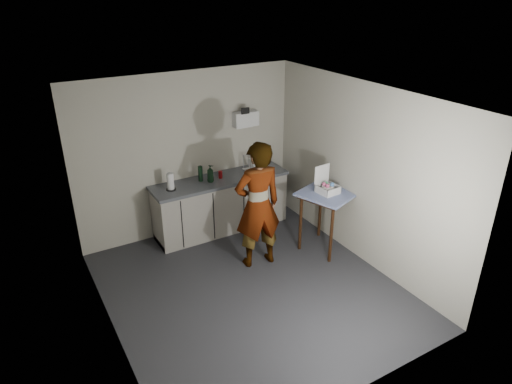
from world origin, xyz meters
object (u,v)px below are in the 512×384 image
kitchen_counter (221,205)px  dish_rack (256,167)px  soap_bottle (210,174)px  soda_can (220,175)px  dark_bottle (200,174)px  bakery_box (327,187)px  standing_man (258,205)px  side_table (327,200)px  paper_towel (170,182)px

kitchen_counter → dish_rack: 0.86m
soap_bottle → dish_rack: soap_bottle is taller
soap_bottle → soda_can: soap_bottle is taller
kitchen_counter → soda_can: 0.54m
dark_bottle → bakery_box: bearing=-45.4°
soda_can → dish_rack: dish_rack is taller
soda_can → standing_man: bearing=-90.5°
side_table → dark_bottle: (-1.40, 1.42, 0.20)m
kitchen_counter → dish_rack: size_ratio=5.87×
paper_towel → kitchen_counter: bearing=0.6°
standing_man → dish_rack: bearing=-112.9°
kitchen_counter → soap_bottle: soap_bottle is taller
paper_towel → bakery_box: bakery_box is taller
soap_bottle → bakery_box: bakery_box is taller
dark_bottle → soda_can: bearing=-9.3°
side_table → paper_towel: 2.36m
standing_man → soda_can: (0.01, 1.19, 0.03)m
side_table → soap_bottle: soap_bottle is taller
dark_bottle → paper_towel: (-0.53, -0.08, 0.00)m
kitchen_counter → soda_can: (0.02, 0.02, 0.54)m
standing_man → paper_towel: bearing=-48.3°
dark_bottle → paper_towel: paper_towel is taller
soda_can → dish_rack: bearing=-0.8°
paper_towel → soap_bottle: bearing=-2.9°
kitchen_counter → soda_can: size_ratio=19.01×
paper_towel → bakery_box: size_ratio=0.69×
bakery_box → side_table: bearing=-39.5°
kitchen_counter → dark_bottle: size_ratio=9.06×
standing_man → kitchen_counter: bearing=-83.5°
side_table → paper_towel: (-1.93, 1.34, 0.21)m
side_table → bakery_box: (-0.01, 0.01, 0.21)m
kitchen_counter → dark_bottle: dark_bottle is taller
standing_man → dark_bottle: bearing=-69.9°
dark_bottle → bakery_box: bakery_box is taller
dish_rack → soda_can: bearing=179.2°
standing_man → dark_bottle: size_ratio=7.58×
kitchen_counter → side_table: size_ratio=2.35×
side_table → bakery_box: size_ratio=2.43×
kitchen_counter → soap_bottle: 0.65m
kitchen_counter → standing_man: bearing=-89.7°
soda_can → dark_bottle: size_ratio=0.48×
kitchen_counter → bakery_box: size_ratio=5.72×
paper_towel → dish_rack: bearing=0.6°
kitchen_counter → dish_rack: bearing=0.6°
soda_can → dish_rack: 0.65m
soda_can → bakery_box: size_ratio=0.30×
dark_bottle → bakery_box: (1.39, -1.41, 0.01)m
standing_man → soda_can: standing_man is taller
side_table → soda_can: (-1.08, 1.37, 0.14)m
soda_can → dark_bottle: (-0.32, 0.05, 0.06)m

